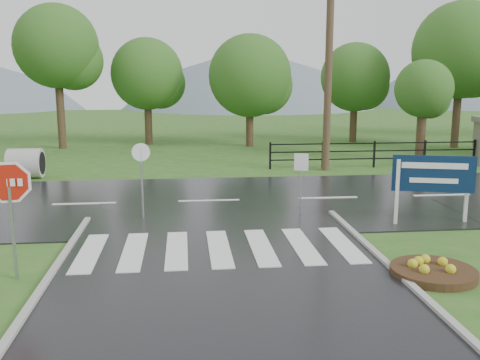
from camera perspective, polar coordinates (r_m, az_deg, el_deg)
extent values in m
plane|color=#315D1F|center=(8.21, 0.25, -18.66)|extent=(120.00, 120.00, 0.00)
cube|color=black|center=(17.59, -3.32, -2.35)|extent=(90.00, 8.00, 0.04)
cube|color=silver|center=(12.93, -15.73, -7.45)|extent=(0.50, 2.80, 0.02)
cube|color=silver|center=(12.80, -11.27, -7.44)|extent=(0.50, 2.80, 0.02)
cube|color=silver|center=(12.74, -6.75, -7.38)|extent=(0.50, 2.80, 0.02)
cube|color=silver|center=(12.76, -2.22, -7.27)|extent=(0.50, 2.80, 0.02)
cube|color=silver|center=(12.86, 2.26, -7.13)|extent=(0.50, 2.80, 0.02)
cube|color=silver|center=(13.04, 6.64, -6.94)|extent=(0.50, 2.80, 0.02)
cube|color=silver|center=(13.29, 10.89, -6.72)|extent=(0.50, 2.80, 0.02)
cube|color=black|center=(24.89, 14.10, 2.23)|extent=(9.50, 0.05, 0.05)
cube|color=black|center=(24.84, 14.14, 3.03)|extent=(9.50, 0.05, 0.05)
cube|color=black|center=(24.79, 14.18, 3.83)|extent=(9.50, 0.05, 0.05)
cube|color=black|center=(23.65, 3.24, 2.59)|extent=(0.08, 0.08, 1.20)
cube|color=black|center=(26.86, 23.69, 2.69)|extent=(0.08, 0.08, 1.20)
sphere|color=slate|center=(75.70, 0.88, -5.34)|extent=(48.00, 48.00, 48.00)
sphere|color=slate|center=(82.70, 20.54, -1.55)|extent=(36.00, 36.00, 36.00)
cylinder|color=#9E9B93|center=(23.25, -21.90, 1.66)|extent=(1.30, 1.20, 1.20)
cube|color=#939399|center=(11.69, -23.04, -5.30)|extent=(0.06, 0.06, 1.91)
cylinder|color=white|center=(11.47, -23.41, -0.23)|extent=(1.14, 0.21, 1.15)
cylinder|color=#B2190C|center=(11.46, -23.43, -0.24)|extent=(0.99, 0.19, 1.00)
cube|color=silver|center=(15.28, 16.40, -1.30)|extent=(0.11, 0.11, 1.84)
cube|color=silver|center=(16.16, 23.06, -1.09)|extent=(0.11, 0.11, 1.84)
cube|color=#0A2042|center=(15.60, 19.95, 0.62)|extent=(2.15, 0.63, 1.01)
cube|color=white|center=(15.53, 20.06, 1.44)|extent=(1.69, 0.47, 0.17)
cube|color=white|center=(15.60, 19.96, -0.06)|extent=(1.25, 0.35, 0.14)
cylinder|color=#332111|center=(11.87, 19.91, -9.24)|extent=(1.74, 1.74, 0.17)
cube|color=#939399|center=(15.81, 6.48, -0.70)|extent=(0.04, 0.04, 1.74)
cube|color=white|center=(15.66, 6.56, 1.92)|extent=(0.40, 0.15, 0.50)
cylinder|color=#939399|center=(15.50, -10.40, -0.45)|extent=(0.06, 0.06, 2.06)
cylinder|color=white|center=(15.32, -10.53, 2.93)|extent=(0.51, 0.08, 0.51)
cylinder|color=#473523|center=(23.43, 9.45, 12.53)|extent=(0.32, 0.32, 9.47)
cylinder|color=#3D2B1C|center=(27.21, 18.75, 4.94)|extent=(0.40, 0.40, 2.90)
sphere|color=#2B5D1C|center=(27.09, 19.01, 9.20)|extent=(2.73, 2.73, 2.73)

